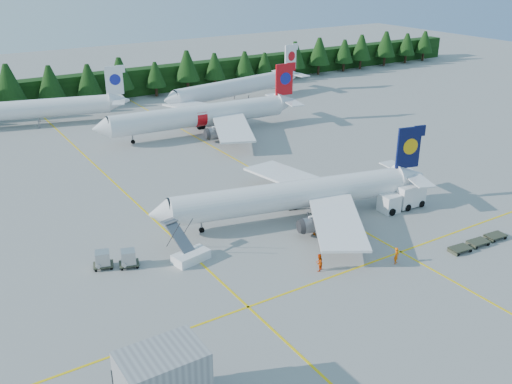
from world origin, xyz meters
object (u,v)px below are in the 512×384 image
airliner_navy (286,197)px  service_truck (402,197)px  airliner_red (195,116)px  airstairs (189,254)px

airliner_navy → service_truck: airliner_navy is taller
airliner_navy → airliner_red: airliner_red is taller
airliner_navy → airliner_red: size_ratio=0.90×
airstairs → service_truck: size_ratio=0.89×
airliner_red → service_truck: bearing=-75.2°
service_truck → airliner_red: bearing=102.0°
airliner_navy → service_truck: (14.71, -5.19, -1.57)m
airliner_navy → airstairs: size_ratio=6.02×
airliner_navy → airliner_red: 38.98m
airliner_navy → airstairs: (-14.71, -2.76, -2.33)m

